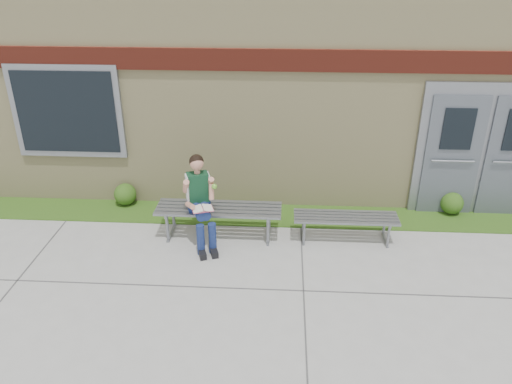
{
  "coord_description": "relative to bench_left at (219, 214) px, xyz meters",
  "views": [
    {
      "loc": [
        0.68,
        -5.02,
        4.18
      ],
      "look_at": [
        0.28,
        1.7,
        0.89
      ],
      "focal_mm": 35.0,
      "sensor_mm": 36.0,
      "label": 1
    }
  ],
  "objects": [
    {
      "name": "ground",
      "position": [
        0.32,
        -1.88,
        -0.4
      ],
      "size": [
        80.0,
        80.0,
        0.0
      ],
      "primitive_type": "plane",
      "color": "#9E9E99",
      "rests_on": "ground"
    },
    {
      "name": "grass_strip",
      "position": [
        0.32,
        0.72,
        -0.39
      ],
      "size": [
        16.0,
        0.8,
        0.02
      ],
      "primitive_type": "cube",
      "color": "#285216",
      "rests_on": "ground"
    },
    {
      "name": "school_building",
      "position": [
        0.32,
        4.11,
        1.71
      ],
      "size": [
        16.2,
        6.22,
        4.2
      ],
      "color": "beige",
      "rests_on": "ground"
    },
    {
      "name": "bench_left",
      "position": [
        0.0,
        0.0,
        0.0
      ],
      "size": [
        1.98,
        0.56,
        0.51
      ],
      "rotation": [
        0.0,
        0.0,
        -0.01
      ],
      "color": "gray",
      "rests_on": "ground"
    },
    {
      "name": "bench_right",
      "position": [
        2.0,
        -0.0,
        -0.07
      ],
      "size": [
        1.62,
        0.45,
        0.42
      ],
      "rotation": [
        0.0,
        0.0,
        0.0
      ],
      "color": "gray",
      "rests_on": "ground"
    },
    {
      "name": "girl",
      "position": [
        -0.25,
        -0.2,
        0.36
      ],
      "size": [
        0.61,
        0.86,
        1.43
      ],
      "rotation": [
        0.0,
        0.0,
        0.33
      ],
      "color": "navy",
      "rests_on": "ground"
    },
    {
      "name": "shrub_mid",
      "position": [
        -1.82,
        0.97,
        -0.18
      ],
      "size": [
        0.39,
        0.39,
        0.39
      ],
      "primitive_type": "sphere",
      "color": "#285216",
      "rests_on": "grass_strip"
    },
    {
      "name": "shrub_east",
      "position": [
        3.94,
        0.97,
        -0.18
      ],
      "size": [
        0.39,
        0.39,
        0.39
      ],
      "primitive_type": "sphere",
      "color": "#285216",
      "rests_on": "grass_strip"
    }
  ]
}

